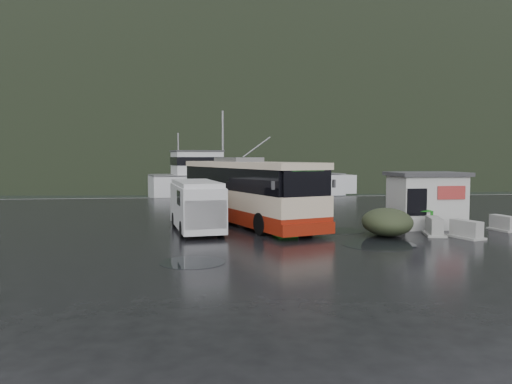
{
  "coord_description": "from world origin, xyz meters",
  "views": [
    {
      "loc": [
        -3.89,
        -22.95,
        3.47
      ],
      "look_at": [
        -0.87,
        2.19,
        1.7
      ],
      "focal_mm": 35.0,
      "sensor_mm": 36.0,
      "label": 1
    }
  ],
  "objects": [
    {
      "name": "coach_bus",
      "position": [
        -1.28,
        3.09,
        0.0
      ],
      "size": [
        7.02,
        12.63,
        3.48
      ],
      "primitive_type": null,
      "rotation": [
        0.0,
        0.0,
        0.34
      ],
      "color": "beige",
      "rests_on": "ground"
    },
    {
      "name": "jersey_barrier_b",
      "position": [
        6.62,
        -2.04,
        0.0
      ],
      "size": [
        1.19,
        1.76,
        0.8
      ],
      "primitive_type": null,
      "rotation": [
        0.0,
        0.0,
        -0.26
      ],
      "color": "#999993",
      "rests_on": "ground"
    },
    {
      "name": "harbor_water",
      "position": [
        0.0,
        110.0,
        0.0
      ],
      "size": [
        300.0,
        180.0,
        0.02
      ],
      "primitive_type": "cube",
      "color": "black",
      "rests_on": "ground"
    },
    {
      "name": "white_van",
      "position": [
        -3.9,
        0.53,
        0.0
      ],
      "size": [
        2.77,
        5.92,
        2.38
      ],
      "primitive_type": null,
      "rotation": [
        0.0,
        0.0,
        0.14
      ],
      "color": "silver",
      "rests_on": "ground"
    },
    {
      "name": "fishing_trawler",
      "position": [
        1.48,
        28.3,
        0.0
      ],
      "size": [
        24.11,
        9.81,
        9.42
      ],
      "primitive_type": null,
      "rotation": [
        0.0,
        0.0,
        0.2
      ],
      "color": "silver",
      "rests_on": "ground"
    },
    {
      "name": "dome_tent",
      "position": [
        4.5,
        -1.88,
        0.0
      ],
      "size": [
        2.8,
        3.49,
        1.22
      ],
      "primitive_type": null,
      "rotation": [
        0.0,
        0.0,
        -0.21
      ],
      "color": "#303922",
      "rests_on": "ground"
    },
    {
      "name": "jersey_barrier_c",
      "position": [
        10.53,
        -1.09,
        0.0
      ],
      "size": [
        0.93,
        1.53,
        0.72
      ],
      "primitive_type": null,
      "rotation": [
        0.0,
        0.0,
        0.16
      ],
      "color": "#999993",
      "rests_on": "ground"
    },
    {
      "name": "puddles",
      "position": [
        2.47,
        -2.11,
        0.01
      ],
      "size": [
        12.49,
        11.76,
        0.01
      ],
      "color": "black",
      "rests_on": "ground"
    },
    {
      "name": "quay_edge",
      "position": [
        0.0,
        20.0,
        0.0
      ],
      "size": [
        160.0,
        0.6,
        1.5
      ],
      "primitive_type": "cube",
      "color": "#999993",
      "rests_on": "ground"
    },
    {
      "name": "jersey_barrier_a",
      "position": [
        7.6,
        -2.96,
        0.0
      ],
      "size": [
        1.19,
        1.7,
        0.77
      ],
      "primitive_type": null,
      "rotation": [
        0.0,
        0.0,
        0.3
      ],
      "color": "#999993",
      "rests_on": "ground"
    },
    {
      "name": "ticket_kiosk",
      "position": [
        7.37,
        0.34,
        0.0
      ],
      "size": [
        3.56,
        2.72,
        2.74
      ],
      "primitive_type": null,
      "rotation": [
        0.0,
        0.0,
        0.02
      ],
      "color": "beige",
      "rests_on": "ground"
    },
    {
      "name": "waste_bin_left",
      "position": [
        -0.03,
        -1.53,
        0.0
      ],
      "size": [
        1.06,
        1.06,
        1.28
      ],
      "primitive_type": null,
      "rotation": [
        0.0,
        0.0,
        0.16
      ],
      "color": "#147414",
      "rests_on": "ground"
    },
    {
      "name": "headland",
      "position": [
        10.0,
        250.0,
        0.0
      ],
      "size": [
        780.0,
        540.0,
        570.0
      ],
      "primitive_type": "ellipsoid",
      "color": "black",
      "rests_on": "ground"
    },
    {
      "name": "waste_bin_right",
      "position": [
        6.78,
        -0.32,
        0.0
      ],
      "size": [
        1.13,
        1.13,
        1.35
      ],
      "primitive_type": null,
      "rotation": [
        0.0,
        0.0,
        -0.19
      ],
      "color": "#147414",
      "rests_on": "ground"
    },
    {
      "name": "ground",
      "position": [
        0.0,
        0.0,
        0.0
      ],
      "size": [
        160.0,
        160.0,
        0.0
      ],
      "primitive_type": "plane",
      "color": "black",
      "rests_on": "ground"
    }
  ]
}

